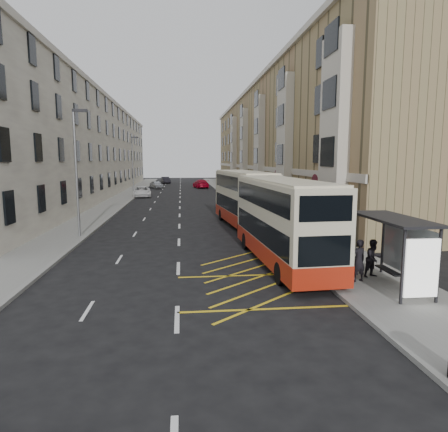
{
  "coord_description": "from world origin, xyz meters",
  "views": [
    {
      "loc": [
        0.2,
        -14.2,
        5.01
      ],
      "look_at": [
        2.59,
        8.11,
        1.85
      ],
      "focal_mm": 32.0,
      "sensor_mm": 36.0,
      "label": 1
    }
  ],
  "objects": [
    {
      "name": "white_van",
      "position": [
        -5.2,
        41.18,
        0.71
      ],
      "size": [
        2.88,
        5.33,
        1.42
      ],
      "primitive_type": "imported",
      "rotation": [
        0.0,
        0.0,
        0.1
      ],
      "color": "silver",
      "rests_on": "ground"
    },
    {
      "name": "pavement_left",
      "position": [
        -7.5,
        30.0,
        0.07
      ],
      "size": [
        3.0,
        120.0,
        0.15
      ],
      "primitive_type": "cube",
      "color": "slate",
      "rests_on": "ground"
    },
    {
      "name": "kerb_left",
      "position": [
        -6.0,
        30.0,
        0.07
      ],
      "size": [
        0.25,
        120.0,
        0.15
      ],
      "primitive_type": "cube",
      "color": "gray",
      "rests_on": "ground"
    },
    {
      "name": "car_silver",
      "position": [
        -4.16,
        57.11,
        0.68
      ],
      "size": [
        2.98,
        4.33,
        1.37
      ],
      "primitive_type": "imported",
      "rotation": [
        0.0,
        0.0,
        0.38
      ],
      "color": "#A6A9AE",
      "rests_on": "ground"
    },
    {
      "name": "street_lamp_near",
      "position": [
        -6.35,
        12.0,
        4.64
      ],
      "size": [
        0.93,
        0.18,
        8.0
      ],
      "color": "gray",
      "rests_on": "pavement_left"
    },
    {
      "name": "terrace_left",
      "position": [
        -13.43,
        45.5,
        6.52
      ],
      "size": [
        9.18,
        79.0,
        13.25
      ],
      "color": "silver",
      "rests_on": "ground"
    },
    {
      "name": "double_decker_rear",
      "position": [
        4.87,
        15.36,
        2.12
      ],
      "size": [
        3.37,
        10.64,
        4.17
      ],
      "rotation": [
        0.0,
        0.0,
        0.09
      ],
      "color": "beige",
      "rests_on": "ground"
    },
    {
      "name": "bus_shelter",
      "position": [
        8.34,
        -0.39,
        2.14
      ],
      "size": [
        1.65,
        4.25,
        2.7
      ],
      "color": "black",
      "rests_on": "pavement_right"
    },
    {
      "name": "guard_railing",
      "position": [
        6.25,
        5.75,
        0.86
      ],
      "size": [
        0.06,
        6.56,
        1.01
      ],
      "color": "red",
      "rests_on": "pavement_right"
    },
    {
      "name": "car_red",
      "position": [
        3.69,
        57.56,
        0.76
      ],
      "size": [
        2.97,
        5.53,
        1.52
      ],
      "primitive_type": "imported",
      "rotation": [
        0.0,
        0.0,
        3.31
      ],
      "color": "#A3031B",
      "rests_on": "ground"
    },
    {
      "name": "road_markings",
      "position": [
        0.0,
        45.0,
        0.01
      ],
      "size": [
        10.0,
        110.0,
        0.01
      ],
      "primitive_type": null,
      "color": "silver",
      "rests_on": "ground"
    },
    {
      "name": "ground",
      "position": [
        0.0,
        0.0,
        0.0
      ],
      "size": [
        200.0,
        200.0,
        0.0
      ],
      "primitive_type": "plane",
      "color": "black",
      "rests_on": "ground"
    },
    {
      "name": "pedestrian_mid",
      "position": [
        8.11,
        1.23,
        0.95
      ],
      "size": [
        0.93,
        0.82,
        1.6
      ],
      "primitive_type": "imported",
      "rotation": [
        0.0,
        0.0,
        0.32
      ],
      "color": "black",
      "rests_on": "pavement_right"
    },
    {
      "name": "pedestrian_far",
      "position": [
        7.56,
        2.97,
        1.09
      ],
      "size": [
        1.19,
        0.91,
        1.89
      ],
      "primitive_type": "imported",
      "rotation": [
        0.0,
        0.0,
        2.68
      ],
      "color": "black",
      "rests_on": "pavement_right"
    },
    {
      "name": "double_decker_front",
      "position": [
        5.0,
        4.41,
        2.09
      ],
      "size": [
        2.88,
        10.39,
        4.1
      ],
      "rotation": [
        0.0,
        0.0,
        0.05
      ],
      "color": "beige",
      "rests_on": "ground"
    },
    {
      "name": "pedestrian_near",
      "position": [
        7.23,
        0.72,
        1.01
      ],
      "size": [
        0.71,
        0.56,
        1.72
      ],
      "primitive_type": "imported",
      "rotation": [
        0.0,
        0.0,
        3.4
      ],
      "color": "black",
      "rests_on": "pavement_right"
    },
    {
      "name": "terrace_right",
      "position": [
        14.88,
        45.38,
        7.52
      ],
      "size": [
        10.75,
        79.0,
        15.25
      ],
      "color": "#8F7F53",
      "rests_on": "ground"
    },
    {
      "name": "kerb_right",
      "position": [
        6.0,
        30.0,
        0.07
      ],
      "size": [
        0.25,
        120.0,
        0.15
      ],
      "primitive_type": "cube",
      "color": "gray",
      "rests_on": "ground"
    },
    {
      "name": "pavement_right",
      "position": [
        8.0,
        30.0,
        0.07
      ],
      "size": [
        4.0,
        120.0,
        0.15
      ],
      "primitive_type": "cube",
      "color": "slate",
      "rests_on": "ground"
    },
    {
      "name": "car_dark",
      "position": [
        -3.16,
        72.2,
        0.71
      ],
      "size": [
        2.37,
        4.55,
        1.43
      ],
      "primitive_type": "imported",
      "rotation": [
        0.0,
        0.0,
        0.21
      ],
      "color": "black",
      "rests_on": "ground"
    },
    {
      "name": "street_lamp_far",
      "position": [
        -6.35,
        42.0,
        4.64
      ],
      "size": [
        0.93,
        0.18,
        8.0
      ],
      "color": "gray",
      "rests_on": "pavement_left"
    }
  ]
}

